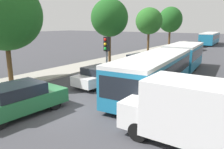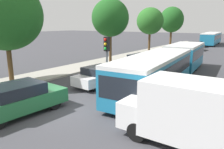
{
  "view_description": "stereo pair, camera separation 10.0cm",
  "coord_description": "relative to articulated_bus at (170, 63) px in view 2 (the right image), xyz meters",
  "views": [
    {
      "loc": [
        7.46,
        -6.89,
        4.17
      ],
      "look_at": [
        0.2,
        3.66,
        1.2
      ],
      "focal_mm": 35.0,
      "sensor_mm": 36.0,
      "label": 1
    },
    {
      "loc": [
        7.55,
        -6.84,
        4.17
      ],
      "look_at": [
        0.2,
        3.66,
        1.2
      ],
      "focal_mm": 35.0,
      "sensor_mm": 36.0,
      "label": 2
    }
  ],
  "objects": [
    {
      "name": "ground_plane",
      "position": [
        -2.01,
        -8.52,
        -1.37
      ],
      "size": [
        200.0,
        200.0,
        0.0
      ],
      "primitive_type": "plane",
      "color": "#3D3D42"
    },
    {
      "name": "kerb_strip_left",
      "position": [
        -9.0,
        12.59,
        -1.3
      ],
      "size": [
        3.2,
        52.22,
        0.14
      ],
      "primitive_type": "cube",
      "color": "#9E998E",
      "rests_on": "ground"
    },
    {
      "name": "articulated_bus",
      "position": [
        0.0,
        0.0,
        0.0
      ],
      "size": [
        3.8,
        16.14,
        2.38
      ],
      "rotation": [
        0.0,
        0.0,
        -1.48
      ],
      "color": "teal",
      "rests_on": "ground"
    },
    {
      "name": "city_bus_rear",
      "position": [
        -3.74,
        33.7,
        0.04
      ],
      "size": [
        3.14,
        11.48,
        2.44
      ],
      "rotation": [
        0.0,
        0.0,
        1.63
      ],
      "color": "teal",
      "rests_on": "ground"
    },
    {
      "name": "queued_car_green",
      "position": [
        -3.56,
        -9.95,
        -0.61
      ],
      "size": [
        2.12,
        4.43,
        1.5
      ],
      "rotation": [
        0.0,
        0.0,
        1.5
      ],
      "color": "#236638",
      "rests_on": "ground"
    },
    {
      "name": "queued_car_white",
      "position": [
        -3.57,
        -3.85,
        -0.69
      ],
      "size": [
        1.9,
        3.98,
        1.35
      ],
      "rotation": [
        0.0,
        0.0,
        1.5
      ],
      "color": "white",
      "rests_on": "ground"
    },
    {
      "name": "queued_car_black",
      "position": [
        -3.76,
        2.64,
        -0.63
      ],
      "size": [
        2.06,
        4.3,
        1.46
      ],
      "rotation": [
        0.0,
        0.0,
        1.5
      ],
      "color": "black",
      "rests_on": "ground"
    },
    {
      "name": "queued_car_graphite",
      "position": [
        -3.75,
        8.92,
        -0.64
      ],
      "size": [
        2.03,
        4.24,
        1.44
      ],
      "rotation": [
        0.0,
        0.0,
        1.5
      ],
      "color": "#47474C",
      "rests_on": "ground"
    },
    {
      "name": "queued_car_navy",
      "position": [
        -3.68,
        14.72,
        -0.65
      ],
      "size": [
        2.01,
        4.21,
        1.42
      ],
      "rotation": [
        0.0,
        0.0,
        1.5
      ],
      "color": "navy",
      "rests_on": "ground"
    },
    {
      "name": "queued_car_tan",
      "position": [
        -3.68,
        20.93,
        -0.63
      ],
      "size": [
        2.08,
        4.34,
        1.47
      ],
      "rotation": [
        0.0,
        0.0,
        1.5
      ],
      "color": "tan",
      "rests_on": "ground"
    },
    {
      "name": "white_van",
      "position": [
        3.98,
        -8.05,
        -0.13
      ],
      "size": [
        5.03,
        2.06,
        2.31
      ],
      "rotation": [
        0.0,
        0.0,
        3.16
      ],
      "color": "white",
      "rests_on": "ground"
    },
    {
      "name": "traffic_light",
      "position": [
        -2.61,
        -4.31,
        1.13
      ],
      "size": [
        0.33,
        0.37,
        3.4
      ],
      "rotation": [
        0.0,
        0.0,
        -1.62
      ],
      "color": "#56595E",
      "rests_on": "ground"
    },
    {
      "name": "tree_left_near",
      "position": [
        -8.86,
        -7.17,
        3.37
      ],
      "size": [
        4.94,
        4.94,
        7.09
      ],
      "color": "#51381E",
      "rests_on": "ground"
    },
    {
      "name": "tree_left_mid",
      "position": [
        -8.15,
        3.78,
        3.33
      ],
      "size": [
        3.89,
        3.89,
        6.77
      ],
      "color": "#51381E",
      "rests_on": "ground"
    },
    {
      "name": "tree_left_far",
      "position": [
        -8.1,
        13.43,
        3.2
      ],
      "size": [
        3.74,
        3.74,
        6.43
      ],
      "color": "#51381E",
      "rests_on": "ground"
    },
    {
      "name": "tree_left_distant",
      "position": [
        -8.62,
        23.35,
        3.54
      ],
      "size": [
        4.16,
        4.16,
        7.16
      ],
      "color": "#51381E",
      "rests_on": "ground"
    }
  ]
}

